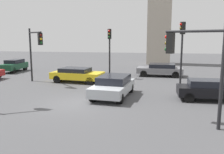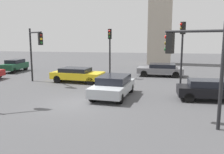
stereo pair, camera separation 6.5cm
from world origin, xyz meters
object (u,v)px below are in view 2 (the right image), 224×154
object	(u,v)px
car_0	(15,65)
car_1	(161,69)
car_6	(209,90)
traffic_light_1	(36,45)
traffic_light_2	(182,42)
traffic_light_3	(193,55)
car_4	(113,86)
car_5	(77,74)
traffic_light_4	(110,44)

from	to	relation	value
car_0	car_1	distance (m)	17.25
car_6	traffic_light_1	bearing A→B (deg)	164.98
traffic_light_2	traffic_light_3	xyz separation A→B (m)	(-0.33, -9.23, -0.44)
traffic_light_2	traffic_light_3	size ratio (longest dim) A/B	1.13
traffic_light_2	car_1	size ratio (longest dim) A/B	1.11
car_0	car_1	world-z (taller)	car_0
car_0	traffic_light_3	bearing A→B (deg)	49.26
traffic_light_1	car_4	world-z (taller)	traffic_light_1
traffic_light_3	car_5	world-z (taller)	traffic_light_3
traffic_light_3	car_4	xyz separation A→B (m)	(-4.59, 4.59, -2.51)
traffic_light_3	car_6	xyz separation A→B (m)	(1.74, 4.66, -2.54)
traffic_light_3	car_1	distance (m)	14.59
car_5	car_1	bearing A→B (deg)	39.35
traffic_light_1	car_6	xyz separation A→B (m)	(13.89, -3.36, -2.67)
traffic_light_3	car_1	bearing A→B (deg)	-57.96
traffic_light_4	car_6	distance (m)	11.54
car_0	car_6	bearing A→B (deg)	61.41
car_1	car_5	xyz separation A→B (m)	(-7.56, -5.02, 0.00)
traffic_light_2	car_0	xyz separation A→B (m)	(-18.85, 5.29, -2.93)
traffic_light_1	traffic_light_4	xyz separation A→B (m)	(5.76, 4.37, 0.05)
car_1	car_4	bearing A→B (deg)	72.95
traffic_light_3	car_6	distance (m)	5.59
car_6	traffic_light_4	bearing A→B (deg)	135.03
traffic_light_2	traffic_light_4	xyz separation A→B (m)	(-6.72, 3.16, -0.27)
car_5	traffic_light_1	bearing A→B (deg)	-153.21
car_1	car_4	size ratio (longest dim) A/B	0.98
traffic_light_4	car_6	bearing A→B (deg)	46.70
traffic_light_4	car_4	world-z (taller)	traffic_light_4
traffic_light_3	car_4	bearing A→B (deg)	-18.00
traffic_light_3	car_0	world-z (taller)	traffic_light_3
car_5	traffic_light_2	bearing A→B (deg)	5.37
traffic_light_2	traffic_light_4	world-z (taller)	traffic_light_2
traffic_light_1	car_0	size ratio (longest dim) A/B	1.18
traffic_light_2	traffic_light_3	world-z (taller)	traffic_light_2
traffic_light_4	car_6	world-z (taller)	traffic_light_4
traffic_light_2	car_4	world-z (taller)	traffic_light_2
traffic_light_2	car_0	size ratio (longest dim) A/B	1.29
traffic_light_2	car_6	bearing A→B (deg)	75.95
car_1	car_5	size ratio (longest dim) A/B	0.99
traffic_light_1	car_0	world-z (taller)	traffic_light_1
car_4	traffic_light_4	bearing A→B (deg)	-161.51
traffic_light_2	car_6	distance (m)	5.63
car_4	car_5	bearing A→B (deg)	-132.48
traffic_light_4	car_0	world-z (taller)	traffic_light_4
traffic_light_2	car_5	distance (m)	9.64
car_5	car_6	world-z (taller)	car_6
car_4	car_6	bearing A→B (deg)	96.17
traffic_light_4	car_5	distance (m)	4.78
car_0	car_5	size ratio (longest dim) A/B	0.85
traffic_light_1	car_6	bearing A→B (deg)	30.30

